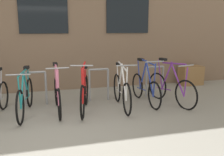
{
  "coord_description": "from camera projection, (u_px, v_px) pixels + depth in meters",
  "views": [
    {
      "loc": [
        0.01,
        -3.87,
        1.78
      ],
      "look_at": [
        1.49,
        1.6,
        0.62
      ],
      "focal_mm": 39.23,
      "sensor_mm": 36.0,
      "label": 1
    }
  ],
  "objects": [
    {
      "name": "bicycle_purple",
      "position": [
        171.0,
        88.0,
        5.83
      ],
      "size": [
        0.54,
        1.64,
        1.08
      ],
      "color": "black",
      "rests_on": "ground"
    },
    {
      "name": "bicycle_red",
      "position": [
        84.0,
        93.0,
        5.31
      ],
      "size": [
        0.53,
        1.63,
        1.1
      ],
      "color": "black",
      "rests_on": "ground"
    },
    {
      "name": "planter_box",
      "position": [
        191.0,
        75.0,
        7.78
      ],
      "size": [
        0.7,
        0.44,
        0.6
      ],
      "primitive_type": "cube",
      "color": "olive",
      "rests_on": "ground"
    },
    {
      "name": "bicycle_blue",
      "position": [
        145.0,
        87.0,
        5.88
      ],
      "size": [
        0.44,
        1.63,
        1.09
      ],
      "color": "black",
      "rests_on": "ground"
    },
    {
      "name": "bicycle_white",
      "position": [
        122.0,
        91.0,
        5.54
      ],
      "size": [
        0.44,
        1.71,
        1.06
      ],
      "color": "black",
      "rests_on": "ground"
    },
    {
      "name": "bike_rack",
      "position": [
        35.0,
        85.0,
        5.65
      ],
      "size": [
        6.52,
        0.05,
        0.81
      ],
      "color": "gray",
      "rests_on": "ground"
    },
    {
      "name": "ground_plane",
      "position": [
        50.0,
        138.0,
        4.02
      ],
      "size": [
        42.0,
        42.0,
        0.0
      ],
      "primitive_type": "plane",
      "color": "gray"
    },
    {
      "name": "bicycle_pink",
      "position": [
        57.0,
        94.0,
        5.27
      ],
      "size": [
        0.44,
        1.65,
        1.05
      ],
      "color": "black",
      "rests_on": "ground"
    },
    {
      "name": "bicycle_teal",
      "position": [
        25.0,
        97.0,
        5.1
      ],
      "size": [
        0.44,
        1.77,
        0.98
      ],
      "color": "black",
      "rests_on": "ground"
    }
  ]
}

